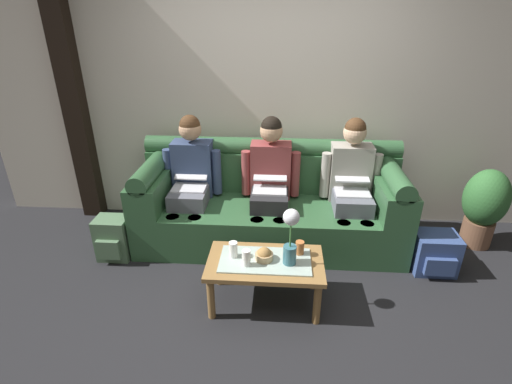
{
  "coord_description": "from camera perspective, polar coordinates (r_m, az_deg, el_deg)",
  "views": [
    {
      "loc": [
        0.09,
        -2.12,
        2.07
      ],
      "look_at": [
        -0.11,
        0.87,
        0.65
      ],
      "focal_mm": 26.63,
      "sensor_mm": 36.0,
      "label": 1
    }
  ],
  "objects": [
    {
      "name": "cup_far_center",
      "position": [
        2.88,
        -3.43,
        -8.61
      ],
      "size": [
        0.06,
        0.06,
        0.12
      ],
      "primitive_type": "cylinder",
      "color": "white",
      "rests_on": "coffee_table"
    },
    {
      "name": "backpack_left",
      "position": [
        3.73,
        -20.61,
        -6.57
      ],
      "size": [
        0.29,
        0.27,
        0.4
      ],
      "color": "#4C6B4C",
      "rests_on": "ground_plane"
    },
    {
      "name": "back_wall_patterned",
      "position": [
        3.88,
        2.64,
        16.16
      ],
      "size": [
        6.0,
        0.12,
        2.9
      ],
      "primitive_type": "cube",
      "color": "beige",
      "rests_on": "ground_plane"
    },
    {
      "name": "cup_near_left",
      "position": [
        2.93,
        6.59,
        -8.31
      ],
      "size": [
        0.07,
        0.07,
        0.11
      ],
      "primitive_type": "cylinder",
      "color": "#B26633",
      "rests_on": "coffee_table"
    },
    {
      "name": "snack_bowl",
      "position": [
        2.86,
        1.23,
        -9.46
      ],
      "size": [
        0.13,
        0.13,
        0.11
      ],
      "color": "tan",
      "rests_on": "coffee_table"
    },
    {
      "name": "timber_pillar",
      "position": [
        4.3,
        -26.08,
        14.64
      ],
      "size": [
        0.2,
        0.2,
        2.9
      ],
      "primitive_type": "cube",
      "color": "black",
      "rests_on": "ground_plane"
    },
    {
      "name": "person_right",
      "position": [
        3.64,
        14.15,
        1.77
      ],
      "size": [
        0.56,
        0.67,
        1.22
      ],
      "color": "#595B66",
      "rests_on": "ground_plane"
    },
    {
      "name": "flower_vase",
      "position": [
        2.72,
        5.21,
        -6.41
      ],
      "size": [
        0.12,
        0.12,
        0.44
      ],
      "color": "#336672",
      "rests_on": "coffee_table"
    },
    {
      "name": "ground_plane",
      "position": [
        2.97,
        1.1,
        -18.84
      ],
      "size": [
        14.0,
        14.0,
        0.0
      ],
      "primitive_type": "plane",
      "color": "black"
    },
    {
      "name": "person_left",
      "position": [
        3.68,
        -9.72,
        2.45
      ],
      "size": [
        0.56,
        0.67,
        1.22
      ],
      "color": "#595B66",
      "rests_on": "ground_plane"
    },
    {
      "name": "cup_near_right",
      "position": [
        2.79,
        -1.47,
        -9.85
      ],
      "size": [
        0.06,
        0.06,
        0.13
      ],
      "primitive_type": "cylinder",
      "color": "white",
      "rests_on": "coffee_table"
    },
    {
      "name": "couch",
      "position": [
        3.71,
        2.08,
        -1.96
      ],
      "size": [
        2.49,
        0.88,
        0.96
      ],
      "color": "#2D5633",
      "rests_on": "ground_plane"
    },
    {
      "name": "person_middle",
      "position": [
        3.58,
        2.15,
        2.16
      ],
      "size": [
        0.56,
        0.67,
        1.22
      ],
      "color": "#232326",
      "rests_on": "ground_plane"
    },
    {
      "name": "coffee_table",
      "position": [
        2.92,
        1.38,
        -11.15
      ],
      "size": [
        0.87,
        0.49,
        0.4
      ],
      "color": "olive",
      "rests_on": "ground_plane"
    },
    {
      "name": "potted_plant",
      "position": [
        4.17,
        31.1,
        -1.62
      ],
      "size": [
        0.4,
        0.4,
        0.78
      ],
      "color": "brown",
      "rests_on": "ground_plane"
    },
    {
      "name": "backpack_right",
      "position": [
        3.68,
        25.24,
        -8.32
      ],
      "size": [
        0.36,
        0.32,
        0.35
      ],
      "color": "#33477A",
      "rests_on": "ground_plane"
    }
  ]
}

